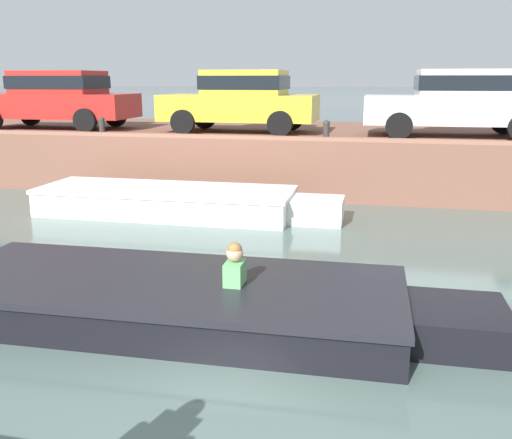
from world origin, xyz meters
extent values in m
plane|color=#4C605B|center=(0.00, 5.20, 0.00)|extent=(400.00, 400.00, 0.00)
cube|color=brown|center=(0.00, 13.40, 0.69)|extent=(60.00, 6.00, 1.38)
cube|color=#925F4C|center=(0.00, 10.52, 1.42)|extent=(60.00, 0.24, 0.08)
cube|color=white|center=(-3.58, 8.63, 0.24)|extent=(5.16, 1.70, 0.47)
cube|color=white|center=(-0.49, 8.65, 0.24)|extent=(1.04, 0.92, 0.47)
cube|color=white|center=(-3.58, 8.63, 0.51)|extent=(5.22, 1.76, 0.08)
cube|color=brown|center=(-3.97, 8.63, 0.41)|extent=(0.25, 1.50, 0.06)
cube|color=black|center=(-1.63, 3.68, 0.20)|extent=(5.34, 2.09, 0.40)
cube|color=black|center=(1.55, 3.74, 0.20)|extent=(1.08, 1.11, 0.40)
cube|color=black|center=(-1.63, 3.68, 0.44)|extent=(5.40, 2.15, 0.08)
cube|color=brown|center=(-2.02, 3.67, 0.34)|extent=(0.27, 1.80, 0.06)
cube|color=#66B26B|center=(-0.83, 3.69, 0.52)|extent=(0.21, 0.32, 0.44)
sphere|color=tan|center=(-0.83, 3.69, 0.84)|extent=(0.19, 0.19, 0.19)
sphere|color=olive|center=(-0.83, 3.69, 0.88)|extent=(0.17, 0.17, 0.17)
cube|color=#B2231E|center=(-8.10, 12.15, 2.00)|extent=(4.37, 1.84, 0.64)
cube|color=#B2231E|center=(-7.93, 12.15, 2.62)|extent=(2.20, 1.58, 0.60)
cube|color=black|center=(-7.93, 12.15, 2.62)|extent=(2.29, 1.62, 0.33)
cylinder|color=black|center=(-9.47, 13.02, 1.68)|extent=(0.60, 0.19, 0.60)
cylinder|color=black|center=(-6.74, 11.28, 1.68)|extent=(0.60, 0.19, 0.60)
cylinder|color=black|center=(-6.78, 13.07, 1.68)|extent=(0.60, 0.19, 0.60)
cube|color=yellow|center=(-2.90, 12.15, 2.00)|extent=(3.90, 1.74, 0.64)
cube|color=yellow|center=(-2.75, 12.15, 2.62)|extent=(1.95, 1.53, 0.60)
cube|color=black|center=(-2.75, 12.15, 2.62)|extent=(2.03, 1.56, 0.33)
cylinder|color=black|center=(-4.11, 11.27, 1.68)|extent=(0.60, 0.18, 0.60)
cylinder|color=black|center=(-4.11, 13.04, 1.68)|extent=(0.60, 0.18, 0.60)
cylinder|color=black|center=(-1.70, 11.26, 1.68)|extent=(0.60, 0.18, 0.60)
cylinder|color=black|center=(-1.69, 13.03, 1.68)|extent=(0.60, 0.18, 0.60)
cube|color=white|center=(2.31, 12.15, 2.00)|extent=(4.23, 1.87, 0.64)
cube|color=white|center=(2.48, 12.15, 2.62)|extent=(2.13, 1.61, 0.60)
cube|color=black|center=(2.48, 12.15, 2.62)|extent=(2.22, 1.64, 0.33)
cylinder|color=black|center=(1.04, 11.22, 1.68)|extent=(0.60, 0.19, 0.60)
cylinder|color=black|center=(0.99, 13.02, 1.68)|extent=(0.60, 0.19, 0.60)
cylinder|color=black|center=(3.59, 13.09, 1.68)|extent=(0.60, 0.19, 0.60)
cylinder|color=#2D2B28|center=(-5.96, 10.65, 1.56)|extent=(0.14, 0.14, 0.35)
sphere|color=#2D2B28|center=(-5.96, 10.65, 1.75)|extent=(0.15, 0.15, 0.15)
cylinder|color=#2D2B28|center=(-0.54, 10.65, 1.56)|extent=(0.14, 0.14, 0.35)
sphere|color=#2D2B28|center=(-0.54, 10.65, 1.75)|extent=(0.15, 0.15, 0.15)
camera|label=1|loc=(0.70, -2.12, 2.70)|focal=40.00mm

